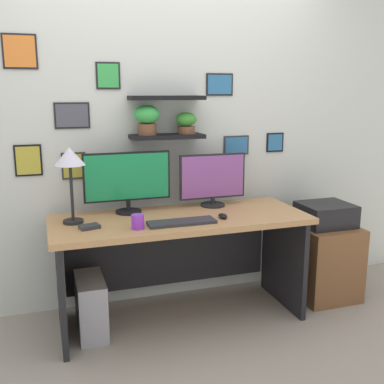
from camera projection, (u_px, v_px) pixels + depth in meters
The scene contains 13 objects.
ground_plane at pixel (181, 318), 3.27m from camera, with size 8.00×8.00×0.00m, color gray.
back_wall_assembly at pixel (162, 123), 3.38m from camera, with size 4.40×0.24×2.70m.
desk at pixel (178, 243), 3.20m from camera, with size 1.73×0.68×0.75m.
monitor_left at pixel (127, 180), 3.16m from camera, with size 0.60×0.18×0.43m.
monitor_right at pixel (213, 179), 3.36m from camera, with size 0.50×0.18×0.39m.
keyboard at pixel (182, 222), 2.94m from camera, with size 0.44×0.14×0.02m, color #2D2D33.
computer_mouse at pixel (223, 216), 3.06m from camera, with size 0.06×0.09×0.03m, color black.
desk_lamp at pixel (70, 162), 2.87m from camera, with size 0.19×0.19×0.49m.
coffee_mug at pixel (138, 222), 2.82m from camera, with size 0.08×0.08×0.09m, color purple.
scissors_tray at pixel (89, 227), 2.83m from camera, with size 0.12×0.08×0.02m, color #2D2D33.
drawer_cabinet at pixel (323, 260), 3.59m from camera, with size 0.44×0.50×0.57m, color brown.
printer at pixel (326, 214), 3.51m from camera, with size 0.38×0.34×0.17m, color black.
computer_tower_left at pixel (91, 306), 3.03m from camera, with size 0.18×0.40×0.38m, color #99999E.
Camera 1 is at (-0.87, -2.87, 1.58)m, focal length 42.88 mm.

